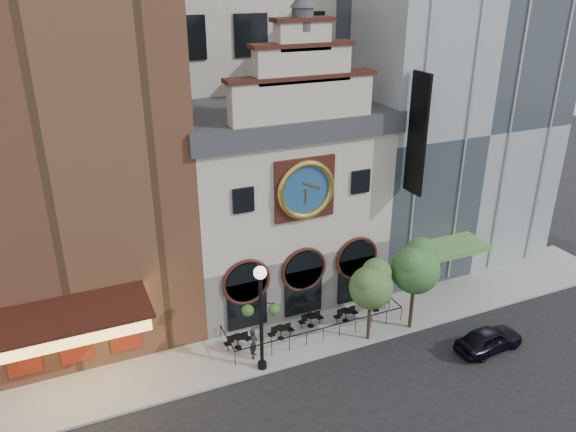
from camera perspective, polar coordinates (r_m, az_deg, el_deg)
The scene contains 16 objects.
ground at distance 32.28m, azimuth 4.57°, elevation -13.92°, with size 120.00×120.00×0.00m, color black.
sidewalk at distance 34.02m, azimuth 2.56°, elevation -11.50°, with size 44.00×5.00×0.15m, color gray.
clock_building at distance 35.17m, azimuth -1.06°, elevation 1.99°, with size 12.60×8.78×18.65m.
theater_building at distance 33.09m, azimuth -24.25°, elevation 9.29°, with size 14.00×15.60×25.00m.
retail_building at distance 42.32m, azimuth 14.40°, elevation 9.88°, with size 14.00×14.40×20.00m.
cafe_railing at distance 33.72m, azimuth 2.58°, elevation -10.77°, with size 10.60×2.60×0.90m, color black, non-canonical shape.
bistro_0 at distance 32.33m, azimuth -5.12°, elevation -12.53°, with size 1.58×0.68×0.90m.
bistro_1 at distance 32.91m, azimuth -0.72°, elevation -11.69°, with size 1.58×0.68×0.90m.
bistro_2 at distance 33.96m, azimuth 2.33°, elevation -10.48°, with size 1.58×0.68×0.90m.
bistro_3 at distance 34.56m, azimuth 5.90°, elevation -9.92°, with size 1.58×0.68×0.90m.
bistro_4 at distance 35.80m, azimuth 9.00°, elevation -8.82°, with size 1.58×0.68×0.90m.
car_right at distance 34.13m, azimuth 19.73°, elevation -11.68°, with size 1.65×4.10×1.40m, color black.
pedestrian at distance 31.38m, azimuth -3.51°, elevation -12.78°, with size 0.64×0.42×1.76m, color black.
lamppost at distance 28.93m, azimuth -2.77°, elevation -9.24°, with size 1.88×1.08×6.13m.
tree_left at distance 31.61m, azimuth 8.50°, elevation -6.83°, with size 2.55×2.46×4.91m.
tree_right at distance 32.86m, azimuth 12.88°, elevation -4.94°, with size 2.91×2.80×5.60m.
Camera 1 is at (-12.58, -22.39, 19.56)m, focal length 35.00 mm.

